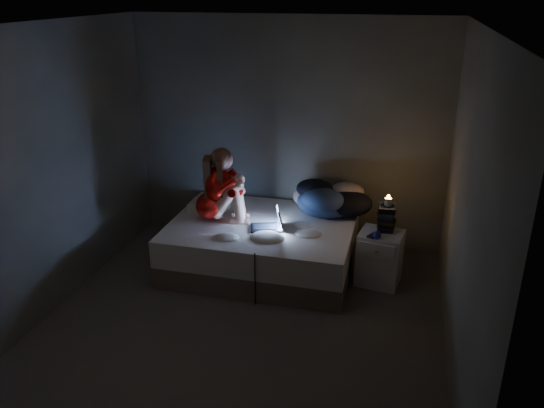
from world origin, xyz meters
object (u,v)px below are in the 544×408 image
(laptop, at_px, (266,218))
(phone, at_px, (375,236))
(bed, at_px, (262,245))
(woman, at_px, (210,185))
(candle, at_px, (388,202))
(nightstand, at_px, (380,258))

(laptop, height_order, phone, laptop)
(bed, relative_size, laptop, 5.72)
(woman, distance_m, laptop, 0.69)
(laptop, bearing_deg, candle, -8.47)
(candle, xyz_separation_m, phone, (-0.10, -0.18, -0.30))
(woman, distance_m, phone, 1.77)
(woman, height_order, candle, woman)
(nightstand, bearing_deg, candle, 74.78)
(woman, relative_size, laptop, 2.41)
(bed, bearing_deg, laptop, -57.12)
(laptop, distance_m, candle, 1.24)
(bed, distance_m, candle, 1.43)
(bed, relative_size, phone, 13.75)
(nightstand, bearing_deg, laptop, -165.56)
(candle, bearing_deg, bed, -177.36)
(woman, relative_size, phone, 5.79)
(phone, bearing_deg, laptop, -161.11)
(laptop, height_order, nightstand, laptop)
(bed, height_order, phone, phone)
(woman, height_order, laptop, woman)
(laptop, distance_m, phone, 1.11)
(woman, relative_size, nightstand, 1.44)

